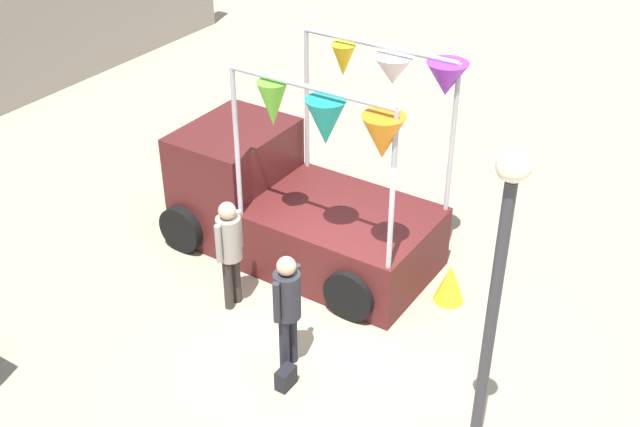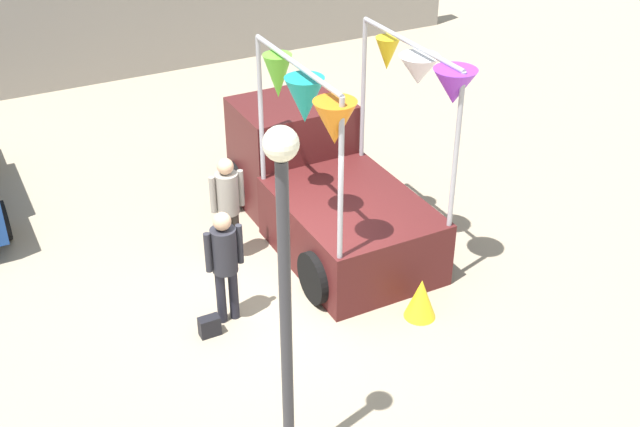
# 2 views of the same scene
# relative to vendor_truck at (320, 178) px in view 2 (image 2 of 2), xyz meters

# --- Properties ---
(ground_plane) EXTENTS (60.00, 60.00, 0.00)m
(ground_plane) POSITION_rel_vendor_truck_xyz_m (-1.28, -1.44, -0.91)
(ground_plane) COLOR gray
(vendor_truck) EXTENTS (2.52, 4.16, 3.29)m
(vendor_truck) POSITION_rel_vendor_truck_xyz_m (0.00, 0.00, 0.00)
(vendor_truck) COLOR #4C1919
(vendor_truck) RESTS_ON ground
(person_customer) EXTENTS (0.53, 0.34, 1.68)m
(person_customer) POSITION_rel_vendor_truck_xyz_m (-2.21, -1.52, 0.11)
(person_customer) COLOR black
(person_customer) RESTS_ON ground
(person_vendor) EXTENTS (0.53, 0.34, 1.69)m
(person_vendor) POSITION_rel_vendor_truck_xyz_m (-1.61, -0.15, 0.11)
(person_vendor) COLOR #2D2823
(person_vendor) RESTS_ON ground
(handbag) EXTENTS (0.28, 0.16, 0.28)m
(handbag) POSITION_rel_vendor_truck_xyz_m (-2.56, -1.72, -0.77)
(handbag) COLOR black
(handbag) RESTS_ON ground
(street_lamp) EXTENTS (0.32, 0.32, 4.06)m
(street_lamp) POSITION_rel_vendor_truck_xyz_m (-2.58, -4.22, 1.73)
(street_lamp) COLOR #333338
(street_lamp) RESTS_ON ground
(brick_boundary_wall) EXTENTS (18.00, 0.36, 2.60)m
(brick_boundary_wall) POSITION_rel_vendor_truck_xyz_m (-1.28, 8.03, 0.39)
(brick_boundary_wall) COLOR gray
(brick_boundary_wall) RESTS_ON ground
(folded_kite_bundle_sunflower) EXTENTS (0.58, 0.58, 0.60)m
(folded_kite_bundle_sunflower) POSITION_rel_vendor_truck_xyz_m (0.14, -2.68, -0.61)
(folded_kite_bundle_sunflower) COLOR yellow
(folded_kite_bundle_sunflower) RESTS_ON ground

